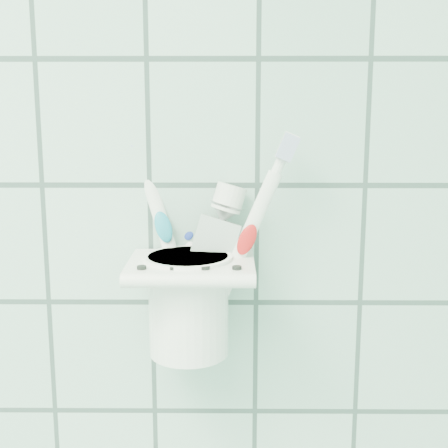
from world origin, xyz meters
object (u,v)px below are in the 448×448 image
cup (189,301)px  toothpaste_tube (186,250)px  toothbrush_pink (196,227)px  toothbrush_orange (200,232)px  holder_bracket (192,268)px  toothbrush_blue (192,228)px

cup → toothpaste_tube: (-0.00, 0.01, 0.05)m
toothbrush_pink → toothbrush_orange: 0.01m
toothbrush_orange → toothpaste_tube: bearing=152.5°
toothpaste_tube → toothbrush_pink: bearing=24.8°
holder_bracket → toothbrush_blue: bearing=91.3°
toothbrush_pink → toothpaste_tube: (-0.01, -0.00, -0.02)m
toothbrush_pink → toothbrush_blue: 0.00m
toothbrush_pink → toothbrush_orange: toothbrush_pink is taller
toothbrush_blue → cup: bearing=-96.4°
cup → toothbrush_orange: 0.07m
holder_bracket → toothpaste_tube: 0.02m
cup → toothbrush_orange: toothbrush_orange is taller
holder_bracket → toothbrush_orange: toothbrush_orange is taller
toothpaste_tube → holder_bracket: bearing=-58.7°
holder_bracket → toothpaste_tube: size_ratio=0.69×
toothbrush_blue → toothbrush_pink: bearing=35.7°
toothbrush_pink → toothbrush_blue: toothbrush_pink is taller
toothbrush_blue → toothbrush_orange: size_ratio=1.02×
toothbrush_orange → toothpaste_tube: toothbrush_orange is taller
toothbrush_blue → toothpaste_tube: size_ratio=1.29×
holder_bracket → toothbrush_pink: (0.00, 0.02, 0.04)m
toothbrush_pink → toothbrush_blue: bearing=-163.1°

